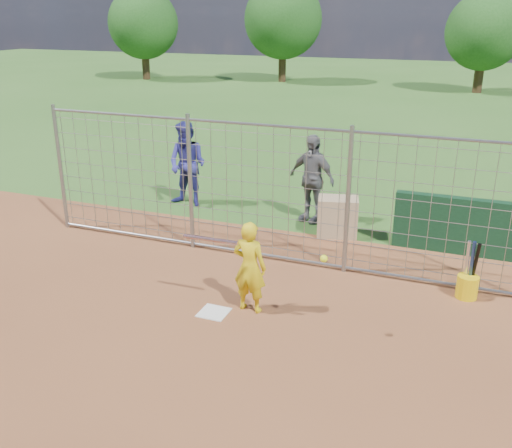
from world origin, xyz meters
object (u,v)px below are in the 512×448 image
at_px(bystander_a, 187,164).
at_px(bystander_b, 311,178).
at_px(bucket_with_bats, 468,284).
at_px(batter, 250,267).
at_px(equipment_bin, 338,217).

distance_m(bystander_a, bystander_b, 2.99).
bearing_deg(bucket_with_bats, batter, -151.85).
xyz_separation_m(batter, bucket_with_bats, (3.09, 1.65, -0.48)).
relative_size(batter, bucket_with_bats, 1.48).
xyz_separation_m(bystander_a, bystander_b, (2.99, 0.02, -0.03)).
distance_m(bystander_b, bucket_with_bats, 4.29).
bearing_deg(bystander_b, bystander_a, -160.12).
distance_m(batter, bystander_b, 4.22).
relative_size(batter, bystander_a, 0.73).
height_order(bystander_a, bucket_with_bats, bystander_a).
relative_size(batter, bystander_b, 0.75).
height_order(equipment_bin, bucket_with_bats, bucket_with_bats).
bearing_deg(bystander_b, equipment_bin, -20.77).
distance_m(batter, bystander_a, 5.32).
bearing_deg(bucket_with_bats, bystander_a, 158.24).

